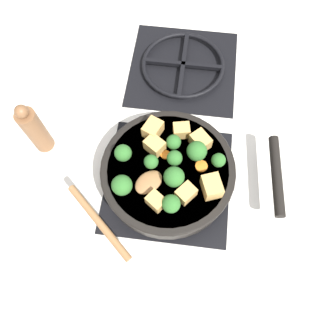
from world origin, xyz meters
TOP-DOWN VIEW (x-y plane):
  - ground_plane at (0.00, 0.00)m, footprint 2.40×2.40m
  - front_burner_grate at (0.00, 0.00)m, footprint 0.31×0.31m
  - rear_burner_grate at (0.00, 0.36)m, footprint 0.31×0.31m
  - skillet_pan at (0.00, 0.00)m, footprint 0.43×0.32m
  - wooden_spoon at (-0.09, -0.10)m, footprint 0.21×0.22m
  - tofu_cube_center_large at (0.05, -0.06)m, footprint 0.05×0.05m
  - tofu_cube_near_handle at (0.02, 0.09)m, footprint 0.04×0.04m
  - tofu_cube_east_chunk at (0.07, 0.07)m, footprint 0.06×0.06m
  - tofu_cube_west_chunk at (-0.05, 0.09)m, footprint 0.05×0.06m
  - tofu_cube_back_piece at (-0.04, 0.05)m, footprint 0.05×0.05m
  - tofu_cube_front_piece at (-0.02, -0.09)m, footprint 0.05×0.05m
  - tofu_cube_mid_small at (0.10, -0.04)m, footprint 0.05×0.06m
  - broccoli_floret_near_spoon at (0.11, 0.02)m, footprint 0.03×0.03m
  - broccoli_floret_center_top at (-0.04, -0.00)m, footprint 0.03×0.03m
  - broccoli_floret_east_rim at (0.01, 0.06)m, footprint 0.03×0.03m
  - broccoli_floret_west_rim at (-0.10, 0.01)m, footprint 0.04×0.04m
  - broccoli_floret_north_edge at (0.02, -0.03)m, footprint 0.05×0.05m
  - broccoli_floret_south_cluster at (0.06, 0.04)m, footprint 0.05×0.05m
  - broccoli_floret_mid_floret at (-0.09, -0.06)m, footprint 0.05×0.05m
  - broccoli_floret_small_inner at (0.02, -0.09)m, footprint 0.04×0.04m
  - broccoli_floret_tall_stem at (0.01, 0.02)m, footprint 0.04×0.04m
  - carrot_slice_orange_thin at (0.08, 0.01)m, footprint 0.03×0.03m
  - carrot_slice_near_center at (-0.01, 0.03)m, footprint 0.02×0.02m
  - pepper_mill at (-0.34, 0.06)m, footprint 0.05×0.05m

SIDE VIEW (x-z plane):
  - ground_plane at x=0.00m, z-range 0.00..0.00m
  - front_burner_grate at x=0.00m, z-range 0.00..0.03m
  - rear_burner_grate at x=0.00m, z-range 0.00..0.03m
  - skillet_pan at x=0.00m, z-range 0.03..0.09m
  - pepper_mill at x=-0.34m, z-range -0.01..0.16m
  - carrot_slice_orange_thin at x=0.08m, z-range 0.08..0.09m
  - carrot_slice_near_center at x=-0.01m, z-range 0.08..0.09m
  - wooden_spoon at x=-0.09m, z-range 0.08..0.10m
  - tofu_cube_near_handle at x=0.02m, z-range 0.08..0.11m
  - tofu_cube_front_piece at x=-0.02m, z-range 0.08..0.11m
  - tofu_cube_center_large at x=0.05m, z-range 0.08..0.12m
  - tofu_cube_back_piece at x=-0.04m, z-range 0.08..0.12m
  - tofu_cube_east_chunk at x=0.07m, z-range 0.08..0.12m
  - tofu_cube_west_chunk at x=-0.05m, z-range 0.08..0.12m
  - tofu_cube_mid_small at x=0.10m, z-range 0.08..0.12m
  - broccoli_floret_near_spoon at x=0.11m, z-range 0.09..0.13m
  - broccoli_floret_center_top at x=-0.04m, z-range 0.09..0.13m
  - broccoli_floret_east_rim at x=0.01m, z-range 0.09..0.13m
  - broccoli_floret_tall_stem at x=0.01m, z-range 0.09..0.13m
  - broccoli_floret_west_rim at x=-0.10m, z-range 0.09..0.13m
  - broccoli_floret_small_inner at x=0.02m, z-range 0.09..0.13m
  - broccoli_floret_mid_floret at x=-0.09m, z-range 0.09..0.14m
  - broccoli_floret_south_cluster at x=0.06m, z-range 0.09..0.14m
  - broccoli_floret_north_edge at x=0.02m, z-range 0.09..0.14m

